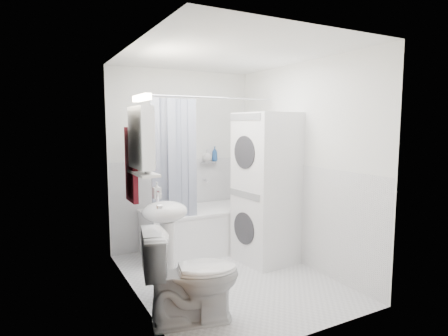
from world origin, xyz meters
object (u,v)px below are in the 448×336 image
bathtub (201,228)px  toilet (192,276)px  washer_dryer (267,188)px  sink (166,227)px

bathtub → toilet: bearing=-117.5°
bathtub → washer_dryer: bearing=-49.8°
sink → toilet: bearing=-86.4°
washer_dryer → toilet: size_ratio=2.21×
sink → washer_dryer: washer_dryer is taller
bathtub → toilet: size_ratio=1.85×
sink → toilet: (0.03, -0.54, -0.30)m
sink → washer_dryer: (1.43, 0.37, 0.21)m
sink → toilet: 0.62m
bathtub → sink: (-0.86, -1.05, 0.38)m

